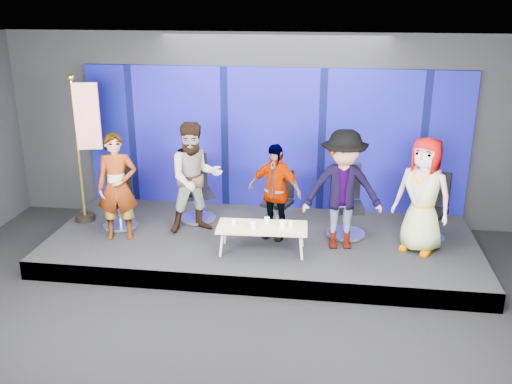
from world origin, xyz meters
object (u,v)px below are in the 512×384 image
(panelist_e, at_px, (423,196))
(mug_b, at_px, (253,226))
(panelist_d, at_px, (343,190))
(mug_e, at_px, (291,224))
(panelist_c, at_px, (275,191))
(mug_d, at_px, (282,224))
(panelist_a, at_px, (117,187))
(chair_c, at_px, (278,208))
(mug_a, at_px, (234,222))
(coffee_table, at_px, (262,228))
(flag_stand, at_px, (85,146))
(chair_e, at_px, (429,218))
(panelist_b, at_px, (195,178))
(chair_a, at_px, (120,206))
(chair_b, at_px, (197,199))
(chair_d, at_px, (346,213))
(mug_c, at_px, (267,220))

(panelist_e, relative_size, mug_b, 16.84)
(panelist_d, bearing_deg, mug_e, -165.56)
(panelist_c, bearing_deg, mug_d, -53.63)
(mug_d, bearing_deg, panelist_a, 175.31)
(mug_d, bearing_deg, chair_c, 98.90)
(panelist_a, distance_m, panelist_e, 4.81)
(mug_b, bearing_deg, panelist_a, 171.21)
(mug_a, bearing_deg, panelist_c, 47.99)
(mug_d, xyz_separation_m, mug_e, (0.13, 0.06, -0.01))
(panelist_d, bearing_deg, mug_a, -174.21)
(panelist_c, distance_m, coffee_table, 0.74)
(panelist_d, height_order, flag_stand, flag_stand)
(chair_c, xyz_separation_m, panelist_d, (1.07, -0.75, 0.63))
(chair_e, relative_size, coffee_table, 0.79)
(panelist_a, xyz_separation_m, panelist_b, (1.17, 0.47, 0.06))
(panelist_c, bearing_deg, coffee_table, -82.15)
(coffee_table, distance_m, mug_e, 0.45)
(mug_b, distance_m, mug_d, 0.45)
(chair_a, relative_size, panelist_c, 0.69)
(panelist_a, height_order, chair_e, panelist_a)
(chair_b, height_order, coffee_table, chair_b)
(chair_a, relative_size, mug_d, 10.12)
(chair_a, bearing_deg, panelist_d, -20.12)
(chair_b, relative_size, mug_d, 10.77)
(panelist_c, distance_m, mug_d, 0.71)
(chair_c, distance_m, panelist_c, 0.69)
(panelist_c, bearing_deg, chair_d, 31.19)
(chair_d, bearing_deg, coffee_table, -153.18)
(chair_a, bearing_deg, panelist_a, -83.84)
(chair_e, relative_size, mug_e, 13.23)
(chair_e, relative_size, flag_stand, 0.43)
(chair_c, height_order, mug_a, chair_c)
(panelist_b, relative_size, panelist_c, 1.18)
(chair_c, relative_size, panelist_e, 0.54)
(chair_a, distance_m, chair_d, 3.86)
(chair_b, bearing_deg, panelist_b, -102.85)
(mug_c, distance_m, flag_stand, 3.42)
(chair_c, xyz_separation_m, panelist_e, (2.29, -0.70, 0.59))
(chair_c, bearing_deg, mug_e, -54.94)
(panelist_a, bearing_deg, chair_b, 27.37)
(panelist_c, xyz_separation_m, chair_e, (2.50, 0.26, -0.42))
(chair_e, xyz_separation_m, flag_stand, (-5.78, -0.01, 1.00))
(chair_a, bearing_deg, panelist_b, -15.07)
(flag_stand, bearing_deg, coffee_table, -28.22)
(chair_c, relative_size, panelist_d, 0.51)
(panelist_c, relative_size, mug_b, 14.70)
(panelist_a, height_order, coffee_table, panelist_a)
(mug_d, bearing_deg, coffee_table, 179.18)
(chair_c, xyz_separation_m, mug_d, (0.17, -1.11, 0.16))
(panelist_a, relative_size, mug_c, 17.90)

